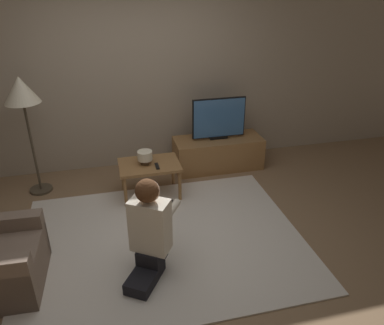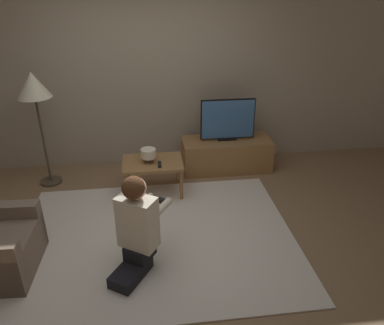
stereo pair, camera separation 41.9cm
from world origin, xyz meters
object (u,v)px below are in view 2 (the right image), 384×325
(floor_lamp, at_px, (34,91))
(person_kneeling, at_px, (137,224))
(coffee_table, at_px, (153,166))
(tv, at_px, (228,120))
(table_lamp, at_px, (148,154))

(floor_lamp, xyz_separation_m, person_kneeling, (1.17, -1.81, -0.75))
(coffee_table, bearing_deg, tv, 27.79)
(tv, bearing_deg, table_lamp, -153.36)
(coffee_table, bearing_deg, person_kneeling, -97.82)
(floor_lamp, distance_m, table_lamp, 1.55)
(tv, distance_m, coffee_table, 1.23)
(tv, height_order, table_lamp, tv)
(tv, bearing_deg, person_kneeling, -122.70)
(table_lamp, bearing_deg, floor_lamp, 161.20)
(table_lamp, bearing_deg, person_kneeling, -95.73)
(coffee_table, height_order, floor_lamp, floor_lamp)
(tv, height_order, floor_lamp, floor_lamp)
(coffee_table, relative_size, table_lamp, 4.06)
(person_kneeling, bearing_deg, floor_lamp, -24.30)
(person_kneeling, bearing_deg, table_lamp, -62.98)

